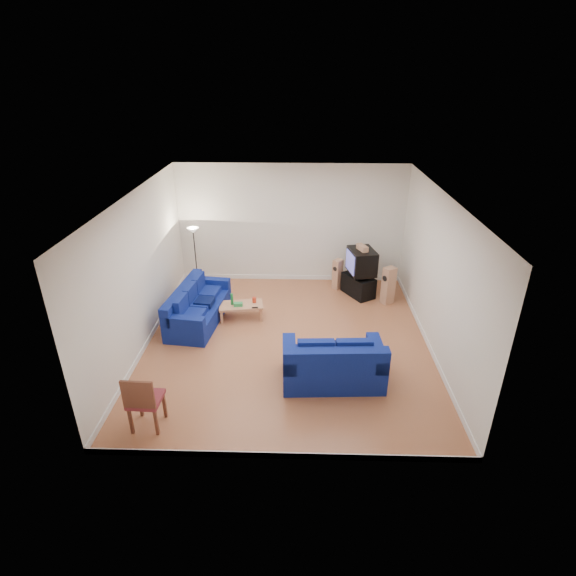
{
  "coord_description": "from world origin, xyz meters",
  "views": [
    {
      "loc": [
        0.25,
        -8.21,
        5.29
      ],
      "look_at": [
        0.0,
        0.4,
        1.1
      ],
      "focal_mm": 28.0,
      "sensor_mm": 36.0,
      "label": 1
    }
  ],
  "objects_px": {
    "coffee_table": "(241,306)",
    "television": "(361,261)",
    "sofa_loveseat": "(333,366)",
    "tv_stand": "(358,285)",
    "sofa_three_seat": "(197,309)"
  },
  "relations": [
    {
      "from": "coffee_table",
      "to": "television",
      "type": "height_order",
      "value": "television"
    },
    {
      "from": "sofa_loveseat",
      "to": "tv_stand",
      "type": "height_order",
      "value": "sofa_loveseat"
    },
    {
      "from": "sofa_three_seat",
      "to": "tv_stand",
      "type": "xyz_separation_m",
      "value": [
        3.9,
        1.47,
        -0.04
      ]
    },
    {
      "from": "tv_stand",
      "to": "sofa_loveseat",
      "type": "bearing_deg",
      "value": -44.93
    },
    {
      "from": "sofa_loveseat",
      "to": "tv_stand",
      "type": "xyz_separation_m",
      "value": [
        0.88,
        3.67,
        -0.09
      ]
    },
    {
      "from": "sofa_three_seat",
      "to": "tv_stand",
      "type": "relative_size",
      "value": 2.6
    },
    {
      "from": "sofa_loveseat",
      "to": "television",
      "type": "bearing_deg",
      "value": 73.23
    },
    {
      "from": "coffee_table",
      "to": "television",
      "type": "relative_size",
      "value": 1.19
    },
    {
      "from": "television",
      "to": "sofa_three_seat",
      "type": "bearing_deg",
      "value": -81.31
    },
    {
      "from": "sofa_three_seat",
      "to": "coffee_table",
      "type": "relative_size",
      "value": 2.11
    },
    {
      "from": "tv_stand",
      "to": "coffee_table",
      "type": "bearing_deg",
      "value": -96.83
    },
    {
      "from": "sofa_three_seat",
      "to": "sofa_loveseat",
      "type": "relative_size",
      "value": 1.19
    },
    {
      "from": "sofa_loveseat",
      "to": "coffee_table",
      "type": "xyz_separation_m",
      "value": [
        -2.0,
        2.35,
        -0.04
      ]
    },
    {
      "from": "sofa_three_seat",
      "to": "sofa_loveseat",
      "type": "xyz_separation_m",
      "value": [
        3.02,
        -2.2,
        0.04
      ]
    },
    {
      "from": "tv_stand",
      "to": "television",
      "type": "xyz_separation_m",
      "value": [
        0.03,
        -0.0,
        0.68
      ]
    }
  ]
}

